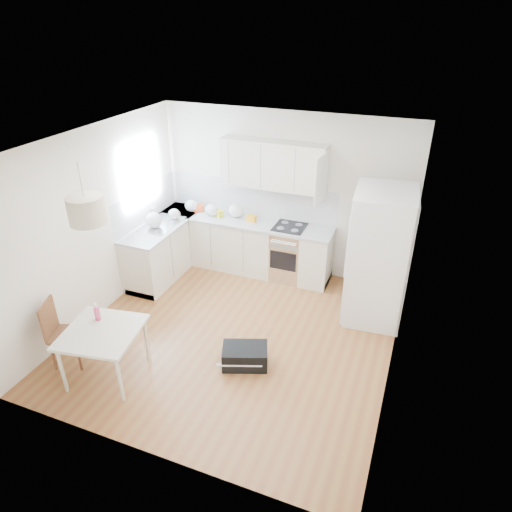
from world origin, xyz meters
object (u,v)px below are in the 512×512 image
at_px(dining_chair, 67,333).
at_px(gym_bag, 245,356).
at_px(refrigerator, 379,257).
at_px(dining_table, 102,336).

relative_size(dining_chair, gym_bag, 1.59).
xyz_separation_m(dining_chair, gym_bag, (2.09, 0.76, -0.32)).
bearing_deg(gym_bag, refrigerator, 31.66).
bearing_deg(dining_chair, dining_table, -23.53).
distance_m(dining_table, gym_bag, 1.77).
relative_size(refrigerator, dining_table, 1.95).
height_order(refrigerator, dining_chair, refrigerator).
bearing_deg(gym_bag, dining_table, -172.58).
height_order(refrigerator, gym_bag, refrigerator).
relative_size(refrigerator, dining_chair, 2.14).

